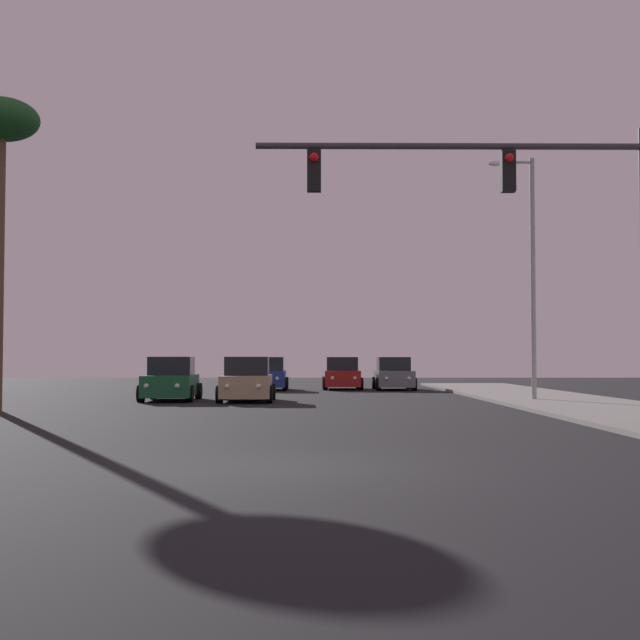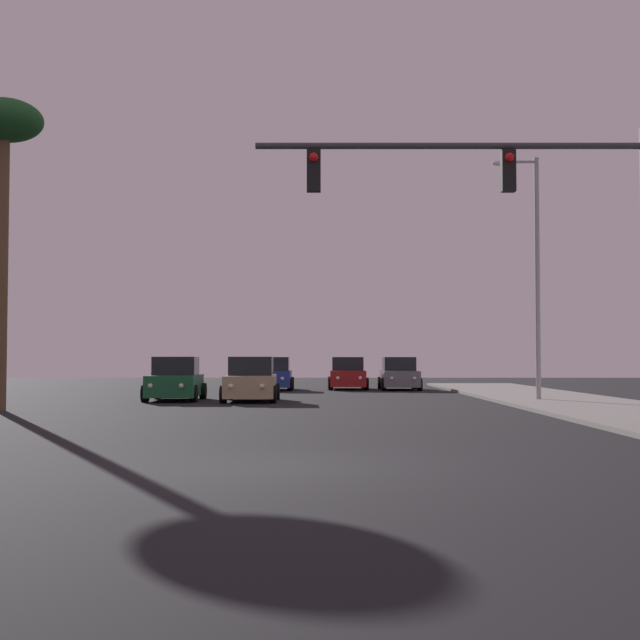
# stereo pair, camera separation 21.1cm
# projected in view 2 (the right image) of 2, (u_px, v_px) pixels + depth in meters

# --- Properties ---
(ground_plane) EXTENTS (120.00, 120.00, 0.00)m
(ground_plane) POSITION_uv_depth(u_px,v_px,m) (279.00, 466.00, 13.46)
(ground_plane) COLOR black
(car_red) EXTENTS (2.04, 4.32, 1.68)m
(car_red) POSITION_uv_depth(u_px,v_px,m) (345.00, 375.00, 46.43)
(car_red) COLOR maroon
(car_red) RESTS_ON ground
(car_blue) EXTENTS (2.04, 4.32, 1.68)m
(car_blue) POSITION_uv_depth(u_px,v_px,m) (270.00, 375.00, 45.37)
(car_blue) COLOR navy
(car_blue) RESTS_ON ground
(car_grey) EXTENTS (2.04, 4.32, 1.68)m
(car_grey) POSITION_uv_depth(u_px,v_px,m) (396.00, 375.00, 45.76)
(car_grey) COLOR slate
(car_grey) RESTS_ON ground
(car_tan) EXTENTS (2.04, 4.33, 1.68)m
(car_tan) POSITION_uv_depth(u_px,v_px,m) (248.00, 381.00, 33.53)
(car_tan) COLOR tan
(car_tan) RESTS_ON ground
(car_green) EXTENTS (2.04, 4.34, 1.68)m
(car_green) POSITION_uv_depth(u_px,v_px,m) (172.00, 381.00, 34.19)
(car_green) COLOR #195933
(car_green) RESTS_ON ground
(traffic_light_mast) EXTENTS (8.51, 0.36, 6.50)m
(traffic_light_mast) POSITION_uv_depth(u_px,v_px,m) (526.00, 212.00, 19.19)
(traffic_light_mast) COLOR #38383D
(traffic_light_mast) RESTS_ON sidewalk_right
(street_lamp) EXTENTS (1.74, 0.24, 9.00)m
(street_lamp) POSITION_uv_depth(u_px,v_px,m) (531.00, 264.00, 33.14)
(street_lamp) COLOR #99999E
(street_lamp) RESTS_ON sidewalk_right
(palm_tree_near) EXTENTS (2.40, 2.40, 9.73)m
(palm_tree_near) POSITION_uv_depth(u_px,v_px,m) (1.00, 139.00, 27.77)
(palm_tree_near) COLOR brown
(palm_tree_near) RESTS_ON ground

